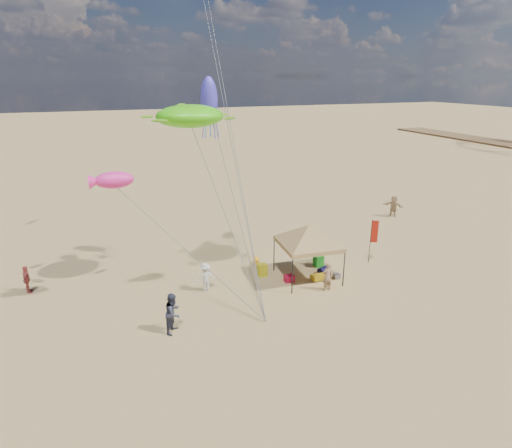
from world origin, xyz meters
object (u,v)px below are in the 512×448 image
object	(u,v)px
cooler_blue	(324,250)
person_near_c	(206,277)
person_near_b	(173,313)
feather_flag	(373,234)
cooler_red	(289,278)
chair_yellow	(262,270)
person_far_a	(27,279)
person_far_c	(393,206)
canopy_tent	(309,227)
beach_cart	(319,277)
person_near_a	(327,276)
chair_green	(318,261)

from	to	relation	value
cooler_blue	person_near_c	distance (m)	8.77
cooler_blue	person_near_b	size ratio (longest dim) A/B	0.29
feather_flag	cooler_red	xyz separation A→B (m)	(-5.82, -0.48, -1.68)
cooler_red	chair_yellow	world-z (taller)	chair_yellow
chair_yellow	person_far_a	size ratio (longest dim) A/B	0.46
person_near_b	cooler_blue	bearing A→B (deg)	-25.99
cooler_red	person_far_c	size ratio (longest dim) A/B	0.30
canopy_tent	chair_yellow	xyz separation A→B (m)	(-2.25, 1.26, -2.73)
beach_cart	person_near_a	size ratio (longest dim) A/B	0.56
feather_flag	cooler_red	world-z (taller)	feather_flag
beach_cart	person_far_a	xyz separation A→B (m)	(-15.07, 4.40, 0.57)
person_near_c	person_far_a	size ratio (longest dim) A/B	1.02
person_near_b	person_near_a	bearing A→B (deg)	-46.61
cooler_blue	person_near_b	bearing A→B (deg)	-153.16
beach_cart	feather_flag	bearing A→B (deg)	13.00
feather_flag	person_far_c	world-z (taller)	feather_flag
chair_green	person_far_a	distance (m)	16.20
canopy_tent	person_far_a	distance (m)	15.24
chair_yellow	person_far_a	bearing A→B (deg)	167.88
feather_flag	cooler_blue	size ratio (longest dim) A/B	5.16
feather_flag	person_near_a	bearing A→B (deg)	-154.05
canopy_tent	person_far_c	distance (m)	14.21
chair_green	beach_cart	xyz separation A→B (m)	(-0.89, -1.71, -0.15)
cooler_blue	chair_yellow	distance (m)	5.26
cooler_red	chair_yellow	distance (m)	1.71
chair_green	person_near_c	xyz separation A→B (m)	(-7.14, -0.53, 0.43)
cooler_red	person_far_a	xyz separation A→B (m)	(-13.42, 3.92, 0.58)
cooler_red	beach_cart	bearing A→B (deg)	-16.22
beach_cart	person_near_a	distance (m)	1.34
canopy_tent	person_near_a	bearing A→B (deg)	-79.75
cooler_blue	person_far_a	world-z (taller)	person_far_a
canopy_tent	feather_flag	size ratio (longest dim) A/B	2.15
chair_green	person_far_a	xyz separation A→B (m)	(-15.97, 2.69, 0.42)
chair_green	cooler_blue	bearing A→B (deg)	51.57
cooler_red	person_far_a	size ratio (longest dim) A/B	0.35
canopy_tent	cooler_red	xyz separation A→B (m)	(-1.13, -0.02, -2.89)
canopy_tent	person_near_a	size ratio (longest dim) A/B	3.69
canopy_tent	cooler_blue	bearing A→B (deg)	46.47
person_far_a	chair_green	bearing A→B (deg)	-94.46
canopy_tent	person_near_c	xyz separation A→B (m)	(-5.72, 0.68, -2.30)
chair_green	person_far_a	world-z (taller)	person_far_a
person_far_a	person_near_b	bearing A→B (deg)	-129.94
cooler_blue	person_far_a	xyz separation A→B (m)	(-17.30, 1.01, 0.58)
person_near_c	person_far_c	xyz separation A→B (m)	(17.59, 6.82, 0.11)
chair_yellow	beach_cart	world-z (taller)	chair_yellow
feather_flag	person_far_c	size ratio (longest dim) A/B	1.57
feather_flag	person_near_b	distance (m)	13.15
canopy_tent	beach_cart	world-z (taller)	canopy_tent
chair_yellow	person_near_a	size ratio (longest dim) A/B	0.43
person_near_c	cooler_red	bearing A→B (deg)	168.27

